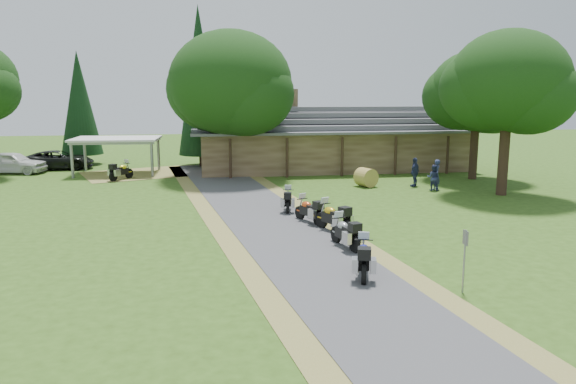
{
  "coord_description": "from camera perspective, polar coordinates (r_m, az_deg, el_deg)",
  "views": [
    {
      "loc": [
        -3.84,
        -19.49,
        6.23
      ],
      "look_at": [
        -0.09,
        5.27,
        1.6
      ],
      "focal_mm": 35.0,
      "sensor_mm": 36.0,
      "label": 1
    }
  ],
  "objects": [
    {
      "name": "ground",
      "position": [
        20.82,
        2.43,
        -6.95
      ],
      "size": [
        120.0,
        120.0,
        0.0
      ],
      "primitive_type": "plane",
      "color": "#2E4A15",
      "rests_on": "ground"
    },
    {
      "name": "driveway",
      "position": [
        24.53,
        -0.51,
        -4.24
      ],
      "size": [
        51.95,
        51.95,
        0.0
      ],
      "primitive_type": "plane",
      "rotation": [
        0.0,
        0.0,
        0.14
      ],
      "color": "#424244",
      "rests_on": "ground"
    },
    {
      "name": "lodge",
      "position": [
        44.75,
        4.14,
        5.6
      ],
      "size": [
        21.4,
        9.4,
        4.9
      ],
      "primitive_type": null,
      "color": "brown",
      "rests_on": "ground"
    },
    {
      "name": "carport",
      "position": [
        43.35,
        -16.96,
        3.53
      ],
      "size": [
        6.38,
        4.44,
        2.67
      ],
      "primitive_type": null,
      "rotation": [
        0.0,
        0.0,
        -0.06
      ],
      "color": "silver",
      "rests_on": "ground"
    },
    {
      "name": "car_white_sedan",
      "position": [
        46.41,
        -26.23,
        2.96
      ],
      "size": [
        3.77,
        6.56,
        2.06
      ],
      "primitive_type": "imported",
      "rotation": [
        0.0,
        0.0,
        1.37
      ],
      "color": "silver",
      "rests_on": "ground"
    },
    {
      "name": "car_dark_suv",
      "position": [
        47.41,
        -22.33,
        3.48
      ],
      "size": [
        2.65,
        5.84,
        2.2
      ],
      "primitive_type": "imported",
      "rotation": [
        0.0,
        0.0,
        1.61
      ],
      "color": "black",
      "rests_on": "ground"
    },
    {
      "name": "motorcycle_row_a",
      "position": [
        19.07,
        7.69,
        -6.52
      ],
      "size": [
        1.16,
        2.11,
        1.37
      ],
      "primitive_type": null,
      "rotation": [
        0.0,
        0.0,
        1.3
      ],
      "color": "#222896",
      "rests_on": "ground"
    },
    {
      "name": "motorcycle_row_b",
      "position": [
        22.34,
        5.83,
        -3.99
      ],
      "size": [
        1.09,
        2.06,
        1.35
      ],
      "primitive_type": null,
      "rotation": [
        0.0,
        0.0,
        1.81
      ],
      "color": "#979A9E",
      "rests_on": "ground"
    },
    {
      "name": "motorcycle_row_c",
      "position": [
        24.74,
        4.58,
        -2.44
      ],
      "size": [
        1.5,
        2.18,
        1.43
      ],
      "primitive_type": null,
      "rotation": [
        0.0,
        0.0,
        2.01
      ],
      "color": "gold",
      "rests_on": "ground"
    },
    {
      "name": "motorcycle_row_d",
      "position": [
        26.39,
        2.13,
        -1.74
      ],
      "size": [
        1.35,
        1.98,
        1.3
      ],
      "primitive_type": null,
      "rotation": [
        0.0,
        0.0,
        2.0
      ],
      "color": "#D34C1B",
      "rests_on": "ground"
    },
    {
      "name": "motorcycle_row_e",
      "position": [
        28.88,
        -0.01,
        -0.72
      ],
      "size": [
        0.89,
        1.9,
        1.25
      ],
      "primitive_type": null,
      "rotation": [
        0.0,
        0.0,
        1.4
      ],
      "color": "black",
      "rests_on": "ground"
    },
    {
      "name": "motorcycle_carport_a",
      "position": [
        40.46,
        -16.6,
        2.14
      ],
      "size": [
        1.66,
        1.97,
        1.34
      ],
      "primitive_type": null,
      "rotation": [
        0.0,
        0.0,
        0.95
      ],
      "color": "yellow",
      "rests_on": "ground"
    },
    {
      "name": "person_a",
      "position": [
        36.12,
        14.81,
        1.98
      ],
      "size": [
        0.78,
        0.73,
        2.22
      ],
      "primitive_type": "imported",
      "rotation": [
        0.0,
        0.0,
        3.75
      ],
      "color": "navy",
      "rests_on": "ground"
    },
    {
      "name": "person_b",
      "position": [
        35.78,
        14.56,
        1.64
      ],
      "size": [
        0.66,
        0.61,
        1.89
      ],
      "primitive_type": "imported",
      "rotation": [
        0.0,
        0.0,
        2.61
      ],
      "color": "navy",
      "rests_on": "ground"
    },
    {
      "name": "person_c",
      "position": [
        36.99,
        12.77,
        2.23
      ],
      "size": [
        0.76,
        0.76,
        2.19
      ],
      "primitive_type": "imported",
      "rotation": [
        0.0,
        0.0,
        3.93
      ],
      "color": "navy",
      "rests_on": "ground"
    },
    {
      "name": "hay_bale",
      "position": [
        36.44,
        7.93,
        1.48
      ],
      "size": [
        1.52,
        1.47,
        1.2
      ],
      "primitive_type": "cylinder",
      "rotation": [
        1.57,
        0.0,
        0.38
      ],
      "color": "olive",
      "rests_on": "ground"
    },
    {
      "name": "sign_post",
      "position": [
        18.16,
        17.47,
        -6.76
      ],
      "size": [
        0.36,
        0.06,
        2.0
      ],
      "primitive_type": null,
      "color": "gray",
      "rests_on": "ground"
    },
    {
      "name": "oak_lodge_left",
      "position": [
        39.89,
        -5.82,
        9.14
      ],
      "size": [
        8.58,
        8.58,
        10.68
      ],
      "primitive_type": null,
      "color": "#14340F",
      "rests_on": "ground"
    },
    {
      "name": "oak_lodge_right",
      "position": [
        40.91,
        18.59,
        8.09
      ],
      "size": [
        6.5,
        6.5,
        9.83
      ],
      "primitive_type": null,
      "color": "#14340F",
      "rests_on": "ground"
    },
    {
      "name": "oak_driveway",
      "position": [
        35.17,
        21.39,
        8.41
      ],
      "size": [
        6.84,
        6.84,
        10.8
      ],
      "primitive_type": null,
      "color": "#14340F",
      "rests_on": "ground"
    },
    {
      "name": "cedar_near",
      "position": [
        46.09,
        -8.95,
        10.51
      ],
      "size": [
        3.61,
        3.61,
        12.72
      ],
      "primitive_type": "cone",
      "color": "black",
      "rests_on": "ground"
    },
    {
      "name": "cedar_far",
      "position": [
        49.42,
        -20.39,
        7.98
      ],
      "size": [
        3.32,
        3.32,
        9.27
      ],
      "primitive_type": "cone",
      "color": "black",
      "rests_on": "ground"
    }
  ]
}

